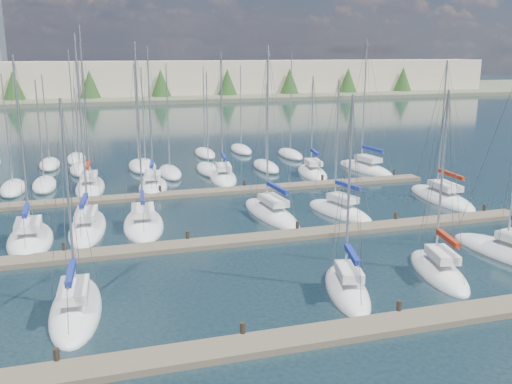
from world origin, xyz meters
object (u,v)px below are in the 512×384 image
object	(u,v)px
sailboat_d	(347,289)
sailboat_p	(223,177)
sailboat_q	(312,173)
sailboat_n	(90,187)
sailboat_j	(144,224)
sailboat_r	(365,168)
sailboat_e	(439,271)
sailboat_h	(30,239)
sailboat_o	(153,186)
sailboat_l	(339,211)
sailboat_k	(271,213)
sailboat_m	(441,198)
sailboat_i	(88,227)
sailboat_b	(76,309)

from	to	relation	value
sailboat_d	sailboat_p	distance (m)	29.40
sailboat_q	sailboat_d	bearing A→B (deg)	-100.12
sailboat_n	sailboat_j	distance (m)	14.00
sailboat_r	sailboat_q	bearing A→B (deg)	174.29
sailboat_e	sailboat_h	bearing A→B (deg)	162.35
sailboat_o	sailboat_l	distance (m)	18.71
sailboat_k	sailboat_e	world-z (taller)	sailboat_k
sailboat_e	sailboat_m	size ratio (longest dim) A/B	0.89
sailboat_i	sailboat_j	bearing A→B (deg)	1.69
sailboat_i	sailboat_o	size ratio (longest dim) A/B	1.06
sailboat_e	sailboat_m	world-z (taller)	sailboat_m
sailboat_l	sailboat_e	xyz separation A→B (m)	(0.08, -13.48, 0.01)
sailboat_h	sailboat_r	bearing A→B (deg)	23.67
sailboat_q	sailboat_m	xyz separation A→B (m)	(6.83, -13.21, -0.00)
sailboat_k	sailboat_o	distance (m)	14.37
sailboat_j	sailboat_m	bearing A→B (deg)	5.84
sailboat_h	sailboat_b	distance (m)	12.66
sailboat_m	sailboat_j	xyz separation A→B (m)	(-26.01, -0.31, 0.01)
sailboat_o	sailboat_b	bearing A→B (deg)	-96.26
sailboat_q	sailboat_p	world-z (taller)	sailboat_p
sailboat_b	sailboat_l	distance (m)	23.83
sailboat_h	sailboat_k	bearing A→B (deg)	3.43
sailboat_d	sailboat_i	xyz separation A→B (m)	(-13.31, 15.72, 0.00)
sailboat_b	sailboat_e	bearing A→B (deg)	0.92
sailboat_h	sailboat_e	world-z (taller)	sailboat_h
sailboat_m	sailboat_b	bearing A→B (deg)	-153.05
sailboat_k	sailboat_b	bearing A→B (deg)	-142.76
sailboat_o	sailboat_e	world-z (taller)	sailboat_o
sailboat_h	sailboat_m	world-z (taller)	sailboat_h
sailboat_o	sailboat_m	bearing A→B (deg)	-17.15
sailboat_d	sailboat_o	distance (m)	28.33
sailboat_j	sailboat_p	size ratio (longest dim) A/B	1.06
sailboat_n	sailboat_e	bearing A→B (deg)	-51.63
sailboat_n	sailboat_h	size ratio (longest dim) A/B	1.19
sailboat_h	sailboat_p	bearing A→B (deg)	40.65
sailboat_e	sailboat_p	xyz separation A→B (m)	(-6.05, 28.57, -0.00)
sailboat_j	sailboat_p	world-z (taller)	sailboat_j
sailboat_o	sailboat_i	bearing A→B (deg)	-108.91
sailboat_n	sailboat_r	bearing A→B (deg)	4.67
sailboat_l	sailboat_e	bearing A→B (deg)	-104.38
sailboat_d	sailboat_m	bearing A→B (deg)	57.20
sailboat_q	sailboat_m	distance (m)	14.87
sailboat_o	sailboat_b	xyz separation A→B (m)	(-6.96, -25.60, -0.02)
sailboat_r	sailboat_j	xyz separation A→B (m)	(-25.59, -13.82, -0.01)
sailboat_h	sailboat_o	world-z (taller)	sailboat_o
sailboat_h	sailboat_r	distance (m)	36.70
sailboat_d	sailboat_p	xyz separation A→B (m)	(0.24, 29.40, -0.01)
sailboat_n	sailboat_b	world-z (taller)	sailboat_n
sailboat_p	sailboat_e	bearing A→B (deg)	-69.92
sailboat_d	sailboat_n	world-z (taller)	sailboat_n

